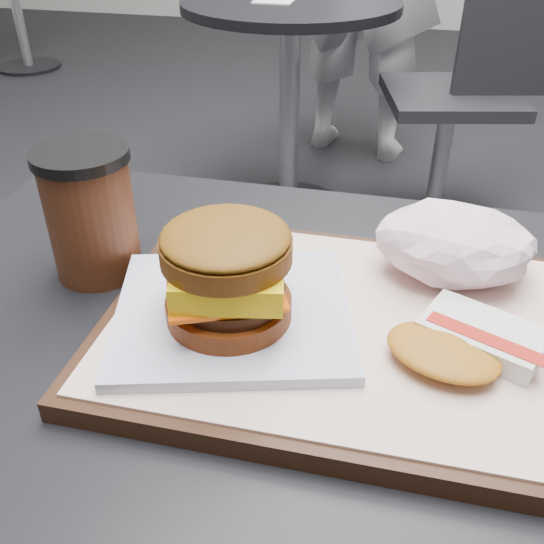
{
  "coord_description": "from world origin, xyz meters",
  "views": [
    {
      "loc": [
        0.06,
        -0.37,
        1.1
      ],
      "look_at": [
        -0.03,
        0.02,
        0.83
      ],
      "focal_mm": 40.0,
      "sensor_mm": 36.0,
      "label": 1
    }
  ],
  "objects_px": {
    "crumpled_wrapper": "(455,244)",
    "breakfast_sandwich": "(229,283)",
    "coffee_cup": "(91,212)",
    "hash_brown": "(465,342)",
    "neighbor_table": "(290,64)",
    "customer_table": "(301,497)",
    "serving_tray": "(335,328)",
    "neighbor_chair": "(475,82)"
  },
  "relations": [
    {
      "from": "breakfast_sandwich",
      "to": "neighbor_chair",
      "type": "bearing_deg",
      "value": 79.56
    },
    {
      "from": "hash_brown",
      "to": "neighbor_table",
      "type": "relative_size",
      "value": 0.18
    },
    {
      "from": "customer_table",
      "to": "hash_brown",
      "type": "height_order",
      "value": "hash_brown"
    },
    {
      "from": "serving_tray",
      "to": "neighbor_table",
      "type": "bearing_deg",
      "value": 102.8
    },
    {
      "from": "crumpled_wrapper",
      "to": "coffee_cup",
      "type": "height_order",
      "value": "coffee_cup"
    },
    {
      "from": "coffee_cup",
      "to": "breakfast_sandwich",
      "type": "bearing_deg",
      "value": -25.85
    },
    {
      "from": "serving_tray",
      "to": "neighbor_table",
      "type": "relative_size",
      "value": 0.51
    },
    {
      "from": "hash_brown",
      "to": "neighbor_table",
      "type": "distance_m",
      "value": 1.73
    },
    {
      "from": "crumpled_wrapper",
      "to": "neighbor_chair",
      "type": "relative_size",
      "value": 0.16
    },
    {
      "from": "neighbor_chair",
      "to": "serving_tray",
      "type": "bearing_deg",
      "value": -97.88
    },
    {
      "from": "hash_brown",
      "to": "neighbor_chair",
      "type": "distance_m",
      "value": 1.74
    },
    {
      "from": "crumpled_wrapper",
      "to": "serving_tray",
      "type": "bearing_deg",
      "value": -135.17
    },
    {
      "from": "customer_table",
      "to": "neighbor_table",
      "type": "relative_size",
      "value": 1.07
    },
    {
      "from": "customer_table",
      "to": "hash_brown",
      "type": "distance_m",
      "value": 0.25
    },
    {
      "from": "breakfast_sandwich",
      "to": "crumpled_wrapper",
      "type": "relative_size",
      "value": 1.64
    },
    {
      "from": "crumpled_wrapper",
      "to": "breakfast_sandwich",
      "type": "bearing_deg",
      "value": -146.28
    },
    {
      "from": "customer_table",
      "to": "neighbor_chair",
      "type": "distance_m",
      "value": 1.74
    },
    {
      "from": "customer_table",
      "to": "crumpled_wrapper",
      "type": "distance_m",
      "value": 0.29
    },
    {
      "from": "customer_table",
      "to": "breakfast_sandwich",
      "type": "distance_m",
      "value": 0.25
    },
    {
      "from": "breakfast_sandwich",
      "to": "coffee_cup",
      "type": "distance_m",
      "value": 0.17
    },
    {
      "from": "hash_brown",
      "to": "neighbor_chair",
      "type": "xyz_separation_m",
      "value": [
        0.13,
        1.71,
        -0.29
      ]
    },
    {
      "from": "serving_tray",
      "to": "coffee_cup",
      "type": "distance_m",
      "value": 0.25
    },
    {
      "from": "serving_tray",
      "to": "neighbor_table",
      "type": "height_order",
      "value": "serving_tray"
    },
    {
      "from": "breakfast_sandwich",
      "to": "customer_table",
      "type": "bearing_deg",
      "value": -2.56
    },
    {
      "from": "breakfast_sandwich",
      "to": "crumpled_wrapper",
      "type": "distance_m",
      "value": 0.21
    },
    {
      "from": "breakfast_sandwich",
      "to": "coffee_cup",
      "type": "bearing_deg",
      "value": 154.15
    },
    {
      "from": "customer_table",
      "to": "breakfast_sandwich",
      "type": "relative_size",
      "value": 3.51
    },
    {
      "from": "hash_brown",
      "to": "crumpled_wrapper",
      "type": "height_order",
      "value": "crumpled_wrapper"
    },
    {
      "from": "customer_table",
      "to": "neighbor_chair",
      "type": "xyz_separation_m",
      "value": [
        0.25,
        1.72,
        -0.07
      ]
    },
    {
      "from": "serving_tray",
      "to": "neighbor_table",
      "type": "distance_m",
      "value": 1.68
    },
    {
      "from": "serving_tray",
      "to": "neighbor_chair",
      "type": "bearing_deg",
      "value": 82.12
    },
    {
      "from": "customer_table",
      "to": "crumpled_wrapper",
      "type": "relative_size",
      "value": 5.77
    },
    {
      "from": "serving_tray",
      "to": "coffee_cup",
      "type": "height_order",
      "value": "coffee_cup"
    },
    {
      "from": "breakfast_sandwich",
      "to": "coffee_cup",
      "type": "xyz_separation_m",
      "value": [
        -0.16,
        0.08,
        0.0
      ]
    },
    {
      "from": "breakfast_sandwich",
      "to": "crumpled_wrapper",
      "type": "height_order",
      "value": "breakfast_sandwich"
    },
    {
      "from": "serving_tray",
      "to": "neighbor_chair",
      "type": "distance_m",
      "value": 1.73
    },
    {
      "from": "customer_table",
      "to": "neighbor_table",
      "type": "xyz_separation_m",
      "value": [
        -0.35,
        1.65,
        -0.03
      ]
    },
    {
      "from": "customer_table",
      "to": "breakfast_sandwich",
      "type": "height_order",
      "value": "breakfast_sandwich"
    },
    {
      "from": "serving_tray",
      "to": "breakfast_sandwich",
      "type": "relative_size",
      "value": 1.67
    },
    {
      "from": "neighbor_chair",
      "to": "coffee_cup",
      "type": "bearing_deg",
      "value": -106.04
    },
    {
      "from": "crumpled_wrapper",
      "to": "neighbor_table",
      "type": "height_order",
      "value": "crumpled_wrapper"
    },
    {
      "from": "coffee_cup",
      "to": "neighbor_table",
      "type": "height_order",
      "value": "coffee_cup"
    }
  ]
}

